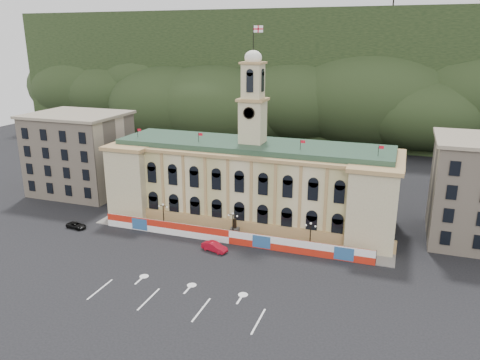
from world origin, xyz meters
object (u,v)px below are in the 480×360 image
(lamp_center, at_px, (233,223))
(red_sedan, at_px, (214,247))
(black_suv, at_px, (76,225))
(statue, at_px, (235,231))

(lamp_center, distance_m, red_sedan, 6.26)
(red_sedan, bearing_deg, black_suv, 104.57)
(black_suv, bearing_deg, statue, -70.54)
(statue, bearing_deg, black_suv, -168.24)
(lamp_center, height_order, red_sedan, lamp_center)
(black_suv, bearing_deg, lamp_center, -72.38)
(statue, height_order, lamp_center, lamp_center)
(statue, distance_m, lamp_center, 2.14)
(lamp_center, xyz_separation_m, red_sedan, (-1.26, -5.68, -2.30))
(statue, relative_size, lamp_center, 0.72)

